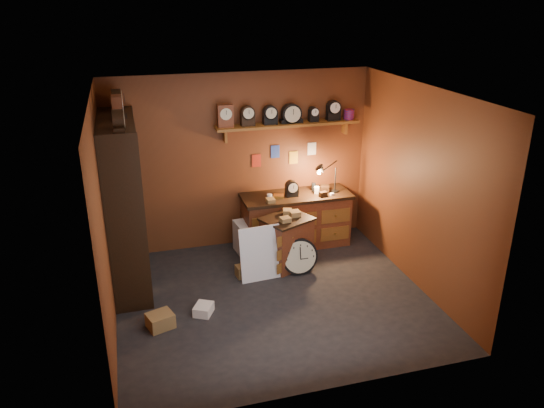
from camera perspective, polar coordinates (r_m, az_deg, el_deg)
The scene contains 11 objects.
floor at distance 7.10m, azimuth 0.14°, elevation -10.14°, with size 4.00×4.00×0.00m, color black.
room_shell at distance 6.47m, azimuth 0.27°, elevation 3.47°, with size 4.02×3.62×2.71m.
shelving_unit at distance 7.22m, azimuth -15.87°, elevation 0.66°, with size 0.47×1.60×2.58m.
workbench at distance 8.34m, azimuth 2.59°, elevation -1.39°, with size 1.70×0.66×1.36m.
low_cabinet at distance 7.73m, azimuth 1.59°, elevation -3.87°, with size 0.83×0.78×0.84m.
big_round_clock at distance 7.58m, azimuth 2.97°, elevation -5.68°, with size 0.53×0.17×0.53m.
white_panel at distance 7.57m, azimuth -1.21°, elevation -7.94°, with size 0.59×0.03×0.79m, color silver.
mini_fridge at distance 8.18m, azimuth -2.16°, elevation -3.63°, with size 0.53×0.54×0.49m.
floor_box_a at distance 6.65m, azimuth -11.92°, elevation -12.17°, with size 0.30×0.25×0.18m, color olive.
floor_box_b at distance 6.83m, azimuth -7.37°, elevation -11.17°, with size 0.21×0.25×0.12m, color white.
floor_box_c at distance 7.58m, azimuth -3.02°, elevation -7.21°, with size 0.22×0.18×0.17m, color olive.
Camera 1 is at (-1.66, -5.79, 3.76)m, focal length 35.00 mm.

